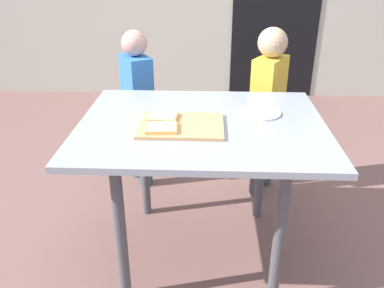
% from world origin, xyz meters
% --- Properties ---
extents(ground_plane, '(16.00, 16.00, 0.00)m').
position_xyz_m(ground_plane, '(0.00, 0.00, 0.00)').
color(ground_plane, '#79554E').
extents(house_door, '(0.90, 0.02, 2.00)m').
position_xyz_m(house_door, '(0.71, 2.63, 1.00)').
color(house_door, black).
rests_on(house_door, ground).
extents(dining_table, '(1.14, 0.91, 0.76)m').
position_xyz_m(dining_table, '(0.00, 0.00, 0.67)').
color(dining_table, '#949AA8').
rests_on(dining_table, ground).
extents(cutting_board, '(0.38, 0.29, 0.02)m').
position_xyz_m(cutting_board, '(-0.09, -0.06, 0.76)').
color(cutting_board, tan).
rests_on(cutting_board, dining_table).
extents(pizza_slice_far_left, '(0.14, 0.12, 0.02)m').
position_xyz_m(pizza_slice_far_left, '(-0.18, -0.00, 0.78)').
color(pizza_slice_far_left, '#E3AD5C').
rests_on(pizza_slice_far_left, cutting_board).
extents(pizza_slice_near_left, '(0.14, 0.12, 0.02)m').
position_xyz_m(pizza_slice_near_left, '(-0.17, -0.13, 0.78)').
color(pizza_slice_near_left, '#E3AD5C').
rests_on(pizza_slice_near_left, cutting_board).
extents(plate_white_right, '(0.22, 0.22, 0.01)m').
position_xyz_m(plate_white_right, '(0.27, 0.12, 0.76)').
color(plate_white_right, white).
rests_on(plate_white_right, dining_table).
extents(child_left, '(0.24, 0.28, 1.04)m').
position_xyz_m(child_left, '(-0.43, 0.73, 0.59)').
color(child_left, '#354F57').
rests_on(child_left, ground).
extents(child_right, '(0.24, 0.28, 1.08)m').
position_xyz_m(child_right, '(0.40, 0.65, 0.63)').
color(child_right, '#494A52').
rests_on(child_right, ground).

